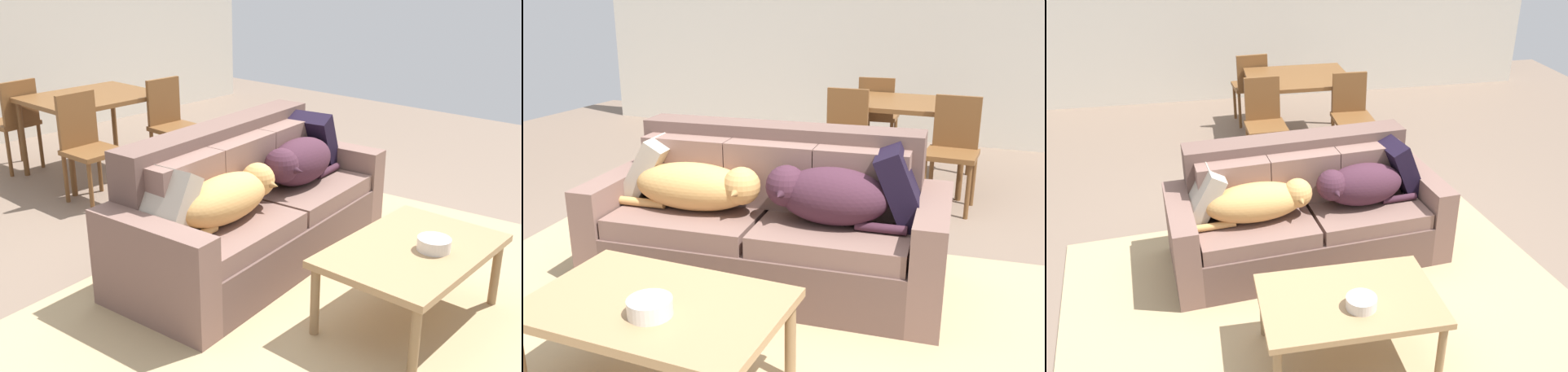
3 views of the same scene
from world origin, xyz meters
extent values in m
plane|color=#766151|center=(0.00, 0.00, 0.00)|extent=(10.00, 10.00, 0.00)
cube|color=tan|center=(0.10, -0.90, 0.01)|extent=(3.76, 3.36, 0.01)
cube|color=brown|center=(0.10, -0.08, 0.17)|extent=(1.80, 1.01, 0.34)
cube|color=#77584E|center=(-0.33, -0.12, 0.39)|extent=(0.91, 0.89, 0.12)
cube|color=#77584E|center=(0.53, -0.04, 0.39)|extent=(0.91, 0.89, 0.12)
cube|color=brown|center=(0.07, 0.22, 0.68)|extent=(1.74, 0.41, 0.45)
cube|color=#77584E|center=(-0.45, -0.02, 0.64)|extent=(0.54, 0.21, 0.38)
cube|color=#77584E|center=(0.09, 0.03, 0.64)|extent=(0.54, 0.21, 0.38)
cube|color=#77584E|center=(0.62, 0.08, 0.64)|extent=(0.54, 0.21, 0.38)
cube|color=#77584E|center=(-0.85, -0.17, 0.30)|extent=(0.25, 0.85, 0.61)
cube|color=#77584E|center=(1.04, 0.01, 0.30)|extent=(0.25, 0.85, 0.61)
ellipsoid|color=tan|center=(-0.31, -0.19, 0.59)|extent=(0.75, 0.39, 0.28)
sphere|color=tan|center=(0.00, -0.18, 0.63)|extent=(0.21, 0.21, 0.21)
cone|color=olive|center=(0.01, -0.28, 0.62)|extent=(0.11, 0.13, 0.10)
cylinder|color=tan|center=(-0.62, -0.29, 0.48)|extent=(0.33, 0.08, 0.05)
ellipsoid|color=#3F202D|center=(0.52, -0.11, 0.61)|extent=(0.64, 0.39, 0.32)
sphere|color=#3F202D|center=(0.26, -0.16, 0.65)|extent=(0.23, 0.23, 0.23)
cone|color=#2F1822|center=(0.27, -0.26, 0.64)|extent=(0.12, 0.14, 0.10)
cylinder|color=#3F202D|center=(0.79, -0.15, 0.48)|extent=(0.28, 0.08, 0.05)
cube|color=#ADA08D|center=(-0.67, -0.05, 0.63)|extent=(0.36, 0.43, 0.41)
cube|color=black|center=(0.85, 0.10, 0.65)|extent=(0.38, 0.49, 0.46)
cube|color=#A47E54|center=(0.12, -1.21, 0.43)|extent=(1.05, 0.69, 0.04)
cylinder|color=olive|center=(0.59, -1.51, 0.21)|extent=(0.05, 0.05, 0.41)
cylinder|color=olive|center=(-0.36, -0.92, 0.21)|extent=(0.05, 0.05, 0.41)
cylinder|color=olive|center=(0.59, -0.92, 0.21)|extent=(0.05, 0.05, 0.41)
cylinder|color=silver|center=(0.16, -1.31, 0.49)|extent=(0.18, 0.18, 0.07)
cube|color=brown|center=(0.47, 2.32, 0.72)|extent=(1.12, 0.91, 0.04)
cylinder|color=brown|center=(-0.03, 1.92, 0.35)|extent=(0.05, 0.05, 0.70)
cylinder|color=brown|center=(0.98, 1.92, 0.35)|extent=(0.05, 0.05, 0.70)
cylinder|color=brown|center=(-0.03, 2.73, 0.35)|extent=(0.05, 0.05, 0.70)
cylinder|color=brown|center=(0.98, 2.73, 0.35)|extent=(0.05, 0.05, 0.70)
cube|color=brown|center=(0.02, 1.66, 0.43)|extent=(0.42, 0.42, 0.04)
cube|color=brown|center=(0.01, 1.84, 0.68)|extent=(0.36, 0.05, 0.45)
cylinder|color=brown|center=(-0.14, 1.49, 0.21)|extent=(0.04, 0.04, 0.41)
cylinder|color=brown|center=(0.20, 1.50, 0.21)|extent=(0.04, 0.04, 0.41)
cylinder|color=brown|center=(-0.16, 1.83, 0.21)|extent=(0.04, 0.04, 0.41)
cylinder|color=brown|center=(0.18, 1.84, 0.21)|extent=(0.04, 0.04, 0.41)
cube|color=brown|center=(0.93, 1.66, 0.46)|extent=(0.41, 0.41, 0.04)
cube|color=brown|center=(0.93, 1.84, 0.69)|extent=(0.36, 0.04, 0.42)
cylinder|color=brown|center=(0.75, 1.49, 0.22)|extent=(0.04, 0.04, 0.44)
cylinder|color=brown|center=(1.09, 1.48, 0.22)|extent=(0.04, 0.04, 0.44)
cylinder|color=brown|center=(0.76, 1.83, 0.22)|extent=(0.04, 0.04, 0.44)
cylinder|color=brown|center=(1.10, 1.82, 0.22)|extent=(0.04, 0.04, 0.44)
cube|color=brown|center=(0.01, 2.99, 0.46)|extent=(0.43, 0.43, 0.04)
cube|color=brown|center=(0.03, 2.81, 0.68)|extent=(0.36, 0.07, 0.40)
cylinder|color=brown|center=(0.16, 3.18, 0.22)|extent=(0.04, 0.04, 0.44)
cylinder|color=brown|center=(-0.17, 3.15, 0.22)|extent=(0.04, 0.04, 0.44)
cylinder|color=brown|center=(0.19, 2.84, 0.22)|extent=(0.04, 0.04, 0.44)
cylinder|color=brown|center=(-0.15, 2.81, 0.22)|extent=(0.04, 0.04, 0.44)
camera|label=1|loc=(-2.72, -2.64, 1.92)|focal=43.00mm
camera|label=2|loc=(1.42, -2.98, 1.63)|focal=40.36mm
camera|label=3|loc=(-0.68, -3.88, 2.60)|focal=40.54mm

